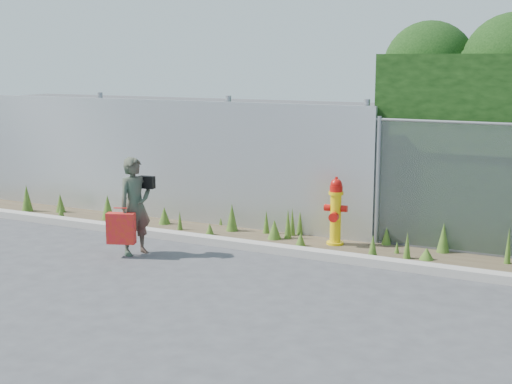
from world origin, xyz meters
name	(u,v)px	position (x,y,z in m)	size (l,w,h in m)	color
ground	(228,287)	(0.00, 0.00, 0.00)	(80.00, 80.00, 0.00)	#3E3E41
curb	(285,250)	(0.00, 1.80, 0.06)	(16.00, 0.22, 0.12)	#A19991
weed_strip	(334,239)	(0.53, 2.48, 0.13)	(16.00, 1.28, 0.54)	#463928
corrugated_fence	(153,159)	(-3.25, 3.01, 1.10)	(8.50, 0.21, 2.30)	#B5B9BD
fire_hydrant	(336,212)	(0.50, 2.61, 0.54)	(0.37, 0.33, 1.11)	yellow
woman	(135,206)	(-2.03, 0.79, 0.74)	(0.54, 0.35, 1.48)	#106A49
red_tote_bag	(121,228)	(-2.11, 0.53, 0.44)	(0.42, 0.15, 0.55)	red
black_shoulder_bag	(147,182)	(-1.93, 0.96, 1.09)	(0.25, 0.10, 0.19)	black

